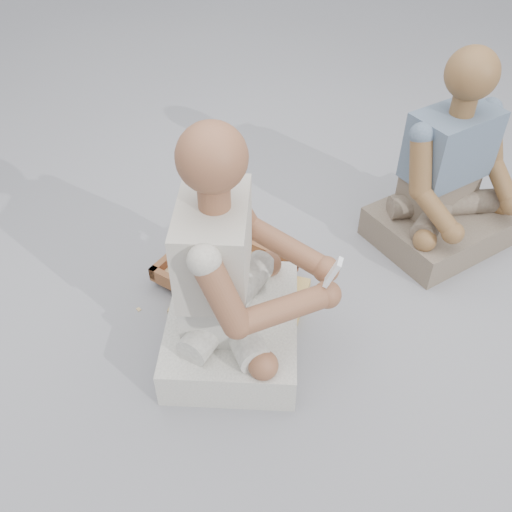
% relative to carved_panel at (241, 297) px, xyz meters
% --- Properties ---
extents(ground, '(60.00, 60.00, 0.00)m').
position_rel_carved_panel_xyz_m(ground, '(0.20, -0.14, -0.02)').
color(ground, gray).
rests_on(ground, ground).
extents(carved_panel, '(0.56, 0.40, 0.04)m').
position_rel_carved_panel_xyz_m(carved_panel, '(0.00, 0.00, 0.00)').
color(carved_panel, '#A58240').
rests_on(carved_panel, ground).
extents(tool_tray, '(0.63, 0.57, 0.07)m').
position_rel_carved_panel_xyz_m(tool_tray, '(-0.10, 0.10, 0.04)').
color(tool_tray, brown).
rests_on(tool_tray, carved_panel).
extents(chisel_0, '(0.18, 0.15, 0.02)m').
position_rel_carved_panel_xyz_m(chisel_0, '(0.01, 0.23, 0.05)').
color(chisel_0, silver).
rests_on(chisel_0, tool_tray).
extents(chisel_1, '(0.15, 0.18, 0.02)m').
position_rel_carved_panel_xyz_m(chisel_1, '(-0.14, 0.21, 0.06)').
color(chisel_1, silver).
rests_on(chisel_1, tool_tray).
extents(chisel_2, '(0.21, 0.09, 0.02)m').
position_rel_carved_panel_xyz_m(chisel_2, '(-0.05, 0.10, 0.05)').
color(chisel_2, silver).
rests_on(chisel_2, tool_tray).
extents(chisel_3, '(0.21, 0.10, 0.02)m').
position_rel_carved_panel_xyz_m(chisel_3, '(0.06, 0.07, 0.05)').
color(chisel_3, silver).
rests_on(chisel_3, tool_tray).
extents(chisel_4, '(0.20, 0.12, 0.02)m').
position_rel_carved_panel_xyz_m(chisel_4, '(-0.10, -0.00, 0.05)').
color(chisel_4, silver).
rests_on(chisel_4, tool_tray).
extents(chisel_5, '(0.16, 0.18, 0.02)m').
position_rel_carved_panel_xyz_m(chisel_5, '(-0.08, 0.05, 0.04)').
color(chisel_5, silver).
rests_on(chisel_5, tool_tray).
extents(chisel_6, '(0.07, 0.22, 0.02)m').
position_rel_carved_panel_xyz_m(chisel_6, '(0.03, 0.27, 0.05)').
color(chisel_6, silver).
rests_on(chisel_6, tool_tray).
extents(chisel_7, '(0.07, 0.22, 0.02)m').
position_rel_carved_panel_xyz_m(chisel_7, '(-0.14, -0.00, 0.06)').
color(chisel_7, silver).
rests_on(chisel_7, tool_tray).
extents(chisel_8, '(0.20, 0.12, 0.02)m').
position_rel_carved_panel_xyz_m(chisel_8, '(0.10, 0.12, 0.06)').
color(chisel_8, silver).
rests_on(chisel_8, tool_tray).
extents(wood_chip_0, '(0.02, 0.02, 0.00)m').
position_rel_carved_panel_xyz_m(wood_chip_0, '(-0.37, 0.26, -0.02)').
color(wood_chip_0, '#D8AF7F').
rests_on(wood_chip_0, ground).
extents(wood_chip_1, '(0.02, 0.02, 0.00)m').
position_rel_carved_panel_xyz_m(wood_chip_1, '(-0.05, -0.17, -0.02)').
color(wood_chip_1, '#D8AF7F').
rests_on(wood_chip_1, ground).
extents(wood_chip_2, '(0.02, 0.02, 0.00)m').
position_rel_carved_panel_xyz_m(wood_chip_2, '(-0.42, -0.15, -0.02)').
color(wood_chip_2, '#D8AF7F').
rests_on(wood_chip_2, ground).
extents(wood_chip_3, '(0.02, 0.02, 0.00)m').
position_rel_carved_panel_xyz_m(wood_chip_3, '(-0.09, 0.20, -0.02)').
color(wood_chip_3, '#D8AF7F').
rests_on(wood_chip_3, ground).
extents(wood_chip_4, '(0.02, 0.02, 0.00)m').
position_rel_carved_panel_xyz_m(wood_chip_4, '(-0.21, 0.26, -0.02)').
color(wood_chip_4, '#D8AF7F').
rests_on(wood_chip_4, ground).
extents(wood_chip_5, '(0.02, 0.02, 0.00)m').
position_rel_carved_panel_xyz_m(wood_chip_5, '(-0.17, -0.18, -0.02)').
color(wood_chip_5, '#D8AF7F').
rests_on(wood_chip_5, ground).
extents(wood_chip_6, '(0.02, 0.02, 0.00)m').
position_rel_carved_panel_xyz_m(wood_chip_6, '(0.25, 0.31, -0.02)').
color(wood_chip_6, '#D8AF7F').
rests_on(wood_chip_6, ground).
extents(wood_chip_7, '(0.02, 0.02, 0.00)m').
position_rel_carved_panel_xyz_m(wood_chip_7, '(-0.21, 0.10, -0.02)').
color(wood_chip_7, '#D8AF7F').
rests_on(wood_chip_7, ground).
extents(wood_chip_8, '(0.02, 0.02, 0.00)m').
position_rel_carved_panel_xyz_m(wood_chip_8, '(-0.17, 0.20, -0.02)').
color(wood_chip_8, '#D8AF7F').
rests_on(wood_chip_8, ground).
extents(wood_chip_9, '(0.02, 0.02, 0.00)m').
position_rel_carved_panel_xyz_m(wood_chip_9, '(0.12, 0.10, -0.02)').
color(wood_chip_9, '#D8AF7F').
rests_on(wood_chip_9, ground).
extents(wood_chip_10, '(0.02, 0.02, 0.00)m').
position_rel_carved_panel_xyz_m(wood_chip_10, '(-0.04, -0.05, -0.02)').
color(wood_chip_10, '#D8AF7F').
rests_on(wood_chip_10, ground).
extents(wood_chip_11, '(0.02, 0.02, 0.00)m').
position_rel_carved_panel_xyz_m(wood_chip_11, '(-0.12, 0.46, -0.02)').
color(wood_chip_11, '#D8AF7F').
rests_on(wood_chip_11, ground).
extents(craftsman, '(0.70, 0.70, 0.98)m').
position_rel_carved_panel_xyz_m(craftsman, '(0.02, -0.23, 0.32)').
color(craftsman, silver).
rests_on(craftsman, ground).
extents(companion, '(0.76, 0.76, 0.93)m').
position_rel_carved_panel_xyz_m(companion, '(0.83, 0.62, 0.29)').
color(companion, '#716451').
rests_on(companion, ground).
extents(mobile_phone, '(0.06, 0.05, 0.12)m').
position_rel_carved_panel_xyz_m(mobile_phone, '(0.38, -0.24, 0.45)').
color(mobile_phone, white).
rests_on(mobile_phone, craftsman).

